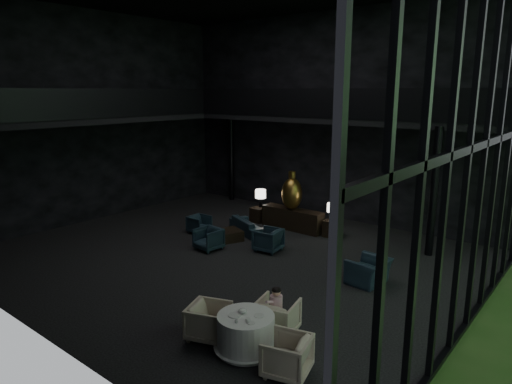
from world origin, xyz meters
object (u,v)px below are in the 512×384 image
Objects in this scene: table_lamp_left at (261,195)px; window_armchair at (369,267)px; dining_table at (246,335)px; bronze_urn at (292,193)px; dining_chair_west at (209,319)px; dining_chair_north at (277,314)px; side_table_left at (258,215)px; table_lamp_right at (332,208)px; console at (292,219)px; child at (276,300)px; coffee_table at (229,235)px; side_table_right at (332,229)px; lounge_armchair_west at (199,224)px; lounge_armchair_east at (268,238)px; dining_chair_east at (287,353)px; sofa at (249,224)px; lounge_armchair_south at (208,238)px.

table_lamp_left is 0.68× the size of window_armchair.
dining_table is at bearing -53.45° from table_lamp_left.
dining_chair_west is (2.99, -7.33, -0.95)m from bronze_urn.
table_lamp_left is 8.58m from dining_chair_north.
dining_chair_west is (-0.99, -1.02, -0.02)m from dining_chair_north.
table_lamp_right is at bearing 2.02° from side_table_left.
side_table_left is 3.29m from table_lamp_right.
console is 7.98m from dining_chair_west.
child is (0.93, 1.07, 0.30)m from dining_chair_west.
coffee_table is (-2.58, -2.52, -0.86)m from table_lamp_right.
side_table_right is 0.74× the size of coffee_table.
bronze_urn is 3.54m from lounge_armchair_west.
table_lamp_right is at bearing -82.92° from dining_chair_north.
lounge_armchair_west is at bearing -44.66° from dining_chair_north.
side_table_left is at bearing -143.14° from lounge_armchair_east.
table_lamp_left reaches higher than dining_chair_north.
console is 3.84× the size of lounge_armchair_west.
lounge_armchair_east is at bearing -154.74° from dining_chair_east.
bronze_urn is at bearing -57.93° from child.
window_armchair is (4.34, -2.70, -0.93)m from bronze_urn.
window_armchair is 0.80× the size of dining_table.
dining_chair_east is at bearing -7.07° from dining_table.
side_table_left is 2.58m from lounge_armchair_west.
lounge_armchair_west is at bearing 62.13° from sofa.
child is (3.19, -3.89, 0.31)m from lounge_armchair_east.
side_table_left is 0.90× the size of table_lamp_right.
console is 3.12× the size of lounge_armchair_south.
dining_table is at bearing -61.93° from console.
table_lamp_right is (1.60, 0.17, -0.34)m from bronze_urn.
lounge_armchair_east is 1.08× the size of lounge_armchair_south.
lounge_armchair_east is at bearing -108.93° from table_lamp_right.
dining_chair_west reaches higher than dining_table.
dining_table is (2.28, -7.38, -0.71)m from table_lamp_right.
bronze_urn is at bearing 118.32° from dining_table.
dining_chair_west is (4.59, -7.38, 0.15)m from side_table_left.
side_table_left is 0.67× the size of lounge_armchair_east.
console reaches higher than sofa.
side_table_left reaches higher than coffee_table.
coffee_table is at bearing -135.59° from table_lamp_right.
sofa is 2.01m from lounge_armchair_east.
sofa is (0.64, -1.48, -0.74)m from table_lamp_left.
console is 7.52m from dining_chair_north.
bronze_urn is 1.94m from side_table_right.
lounge_armchair_south is at bearing -30.32° from child.
bronze_urn reaches higher than dining_chair_east.
lounge_armchair_south is 0.92× the size of dining_chair_east.
console is at bearing -170.37° from lounge_armchair_east.
child reaches higher than dining_chair_north.
lounge_armchair_south reaches higher than dining_table.
dining_chair_north is at bearing -123.02° from lounge_armchair_west.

